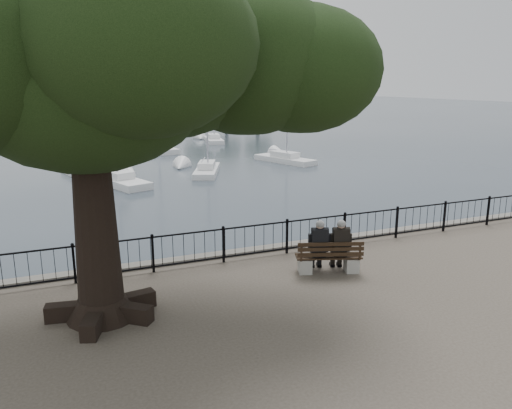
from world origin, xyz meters
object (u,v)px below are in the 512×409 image
person_left (318,247)px  person_right (339,247)px  tree (124,48)px  lion_monument (115,116)px  bench (329,261)px

person_left → person_right: (0.54, -0.19, 0.00)m
tree → person_right: bearing=2.7°
tree → lion_monument: (5.74, 49.52, -4.42)m
bench → lion_monument: size_ratio=0.21×
person_right → tree: size_ratio=0.14×
person_left → tree: tree is taller
person_right → lion_monument: bearing=89.6°
person_left → lion_monument: size_ratio=0.17×
person_left → lion_monument: lion_monument is taller
person_right → tree: bearing=-177.3°
bench → person_right: bearing=-0.3°
person_left → tree: 6.99m
person_left → lion_monument: bearing=89.0°
person_right → lion_monument: size_ratio=0.17×
tree → lion_monument: size_ratio=1.18×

